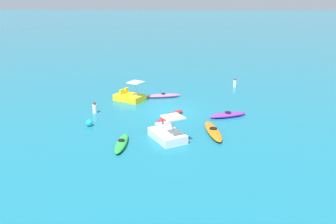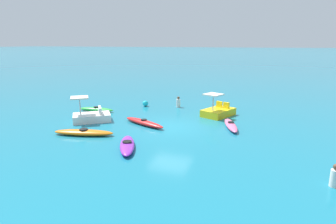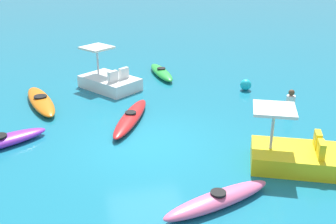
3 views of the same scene
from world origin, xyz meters
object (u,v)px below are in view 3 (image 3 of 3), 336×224
Objects in this scene: pedal_boat_white at (109,81)px; kayak_green at (161,72)px; pedal_boat_yellow at (296,155)px; kayak_orange at (41,101)px; kayak_red at (131,118)px; kayak_pink at (218,200)px; person_by_kayaks at (290,103)px; buoy_cyan at (246,85)px; kayak_purple at (0,142)px.

kayak_green is at bearing -63.23° from pedal_boat_white.
kayak_green is 1.00× the size of pedal_boat_yellow.
pedal_boat_yellow reaches higher than kayak_orange.
kayak_red and kayak_pink have the same top height.
pedal_boat_white reaches higher than kayak_orange.
pedal_boat_white is (8.96, 1.57, 0.17)m from kayak_pink.
person_by_kayaks reaches higher than kayak_red.
person_by_kayaks is at bearing -124.74° from pedal_boat_white.
kayak_pink is 1.07× the size of pedal_boat_yellow.
pedal_boat_yellow reaches higher than buoy_cyan.
kayak_orange is at bearing 47.38° from pedal_boat_yellow.
kayak_orange is 9.20m from person_by_kayaks.
pedal_boat_yellow is 3.96m from person_by_kayaks.
pedal_boat_white is 7.32m from person_by_kayaks.
buoy_cyan is at bearing -71.53° from kayak_purple.
kayak_green is 2.80m from pedal_boat_white.
pedal_boat_white is at bearing 74.59° from buoy_cyan.
buoy_cyan is (6.21, -1.22, -0.10)m from pedal_boat_yellow.
kayak_purple is at bearing 108.47° from buoy_cyan.
kayak_purple is (-3.28, 1.04, 0.00)m from kayak_orange.
kayak_red is at bearing 43.98° from pedal_boat_yellow.
kayak_pink is at bearing 115.04° from pedal_boat_yellow.
pedal_boat_yellow is 3.18× the size of person_by_kayaks.
buoy_cyan is 2.73m from person_by_kayaks.
person_by_kayaks is (-5.43, -3.52, 0.22)m from kayak_green.
buoy_cyan reaches higher than kayak_orange.
kayak_pink is at bearing 152.43° from buoy_cyan.
pedal_boat_white reaches higher than buoy_cyan.
person_by_kayaks is at bearing -95.05° from kayak_red.
kayak_green is at bearing -46.97° from kayak_purple.
kayak_green is (2.57, -5.22, -0.00)m from kayak_orange.
buoy_cyan is (7.45, -3.89, 0.07)m from kayak_pink.
kayak_green is at bearing -5.20° from kayak_pink.
kayak_pink is at bearing 174.80° from kayak_green.
person_by_kayaks is at bearing -26.64° from pedal_boat_yellow.
kayak_pink is 6.48× the size of buoy_cyan.
kayak_purple and kayak_pink have the same top height.
kayak_purple is 9.72m from buoy_cyan.
kayak_purple is at bearing 68.64° from pedal_boat_yellow.
person_by_kayaks is at bearing -87.57° from kayak_purple.
person_by_kayaks is (4.79, -4.45, 0.22)m from kayak_pink.
pedal_boat_white is 3.21× the size of person_by_kayaks.
kayak_pink is at bearing -129.38° from kayak_purple.
kayak_purple is 1.03× the size of pedal_boat_yellow.
person_by_kayaks is (-4.17, -6.01, 0.05)m from pedal_boat_white.
pedal_boat_yellow reaches higher than kayak_green.
kayak_orange is 9.46m from pedal_boat_yellow.
kayak_red is at bearing 112.86° from buoy_cyan.
kayak_pink is at bearing -170.08° from pedal_boat_white.
kayak_orange is 1.25× the size of pedal_boat_yellow.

